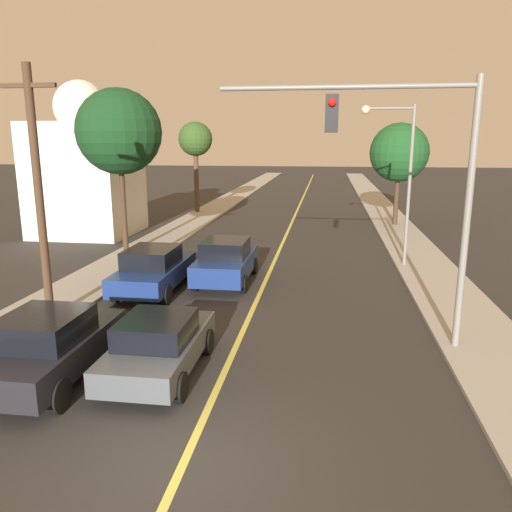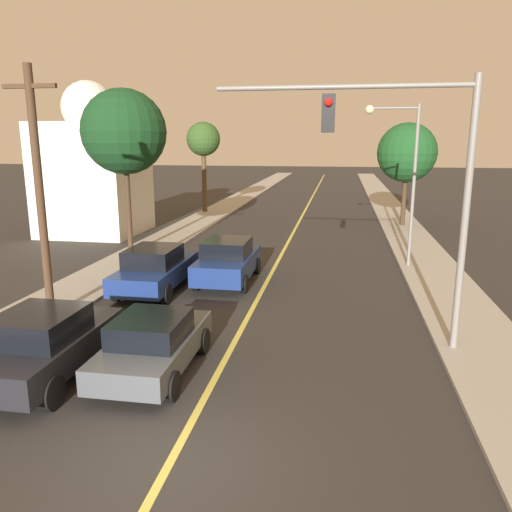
% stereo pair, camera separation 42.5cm
% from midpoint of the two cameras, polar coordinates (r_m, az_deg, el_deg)
% --- Properties ---
extents(ground_plane, '(200.00, 200.00, 0.00)m').
position_cam_midpoint_polar(ground_plane, '(9.11, -8.60, -22.73)').
color(ground_plane, '#2D2B28').
extents(road_surface, '(10.55, 80.00, 0.01)m').
position_cam_midpoint_polar(road_surface, '(43.38, 6.32, 5.96)').
color(road_surface, '#2D2B28').
rests_on(road_surface, ground).
extents(sidewalk_left, '(2.50, 80.00, 0.12)m').
position_cam_midpoint_polar(sidewalk_left, '(44.22, -2.19, 6.23)').
color(sidewalk_left, '#9E998E').
rests_on(sidewalk_left, ground).
extents(sidewalk_right, '(2.50, 80.00, 0.12)m').
position_cam_midpoint_polar(sidewalk_right, '(43.49, 14.98, 5.69)').
color(sidewalk_right, '#9E998E').
rests_on(sidewalk_right, ground).
extents(car_near_lane_front, '(1.87, 3.92, 1.41)m').
position_cam_midpoint_polar(car_near_lane_front, '(11.91, -10.63, -9.81)').
color(car_near_lane_front, '#474C51').
rests_on(car_near_lane_front, ground).
extents(car_near_lane_second, '(1.98, 4.35, 1.68)m').
position_cam_midpoint_polar(car_near_lane_second, '(19.03, -2.59, -0.53)').
color(car_near_lane_second, navy).
rests_on(car_near_lane_second, ground).
extents(car_outer_lane_front, '(1.99, 4.14, 1.62)m').
position_cam_midpoint_polar(car_outer_lane_front, '(12.30, -22.09, -9.30)').
color(car_outer_lane_front, black).
rests_on(car_outer_lane_front, ground).
extents(car_outer_lane_second, '(1.98, 4.55, 1.62)m').
position_cam_midpoint_polar(car_outer_lane_second, '(18.22, -10.78, -1.42)').
color(car_outer_lane_second, navy).
rests_on(car_outer_lane_second, ground).
extents(traffic_signal_mast, '(6.22, 0.42, 6.69)m').
position_cam_midpoint_polar(traffic_signal_mast, '(12.83, 17.80, 9.84)').
color(traffic_signal_mast, slate).
rests_on(traffic_signal_mast, ground).
extents(streetlamp_right, '(2.17, 0.36, 6.61)m').
position_cam_midpoint_polar(streetlamp_right, '(21.62, 16.84, 10.20)').
color(streetlamp_right, slate).
rests_on(streetlamp_right, ground).
extents(utility_pole_left, '(1.60, 0.24, 7.25)m').
position_cam_midpoint_polar(utility_pole_left, '(15.64, -22.80, 6.90)').
color(utility_pole_left, '#422D1E').
rests_on(utility_pole_left, ground).
extents(tree_left_near, '(3.78, 3.78, 7.46)m').
position_cam_midpoint_polar(tree_left_near, '(23.67, -14.33, 13.56)').
color(tree_left_near, '#3D2B1C').
rests_on(tree_left_near, ground).
extents(tree_left_far, '(2.45, 2.45, 6.53)m').
position_cam_midpoint_polar(tree_left_far, '(37.40, -5.71, 13.01)').
color(tree_left_far, '#4C3823').
rests_on(tree_left_far, ground).
extents(tree_right_near, '(3.59, 3.59, 6.27)m').
position_cam_midpoint_polar(tree_right_near, '(32.44, 17.24, 11.20)').
color(tree_right_near, '#3D2B1C').
rests_on(tree_right_near, ground).
extents(domed_building_left, '(5.19, 5.19, 8.56)m').
position_cam_midpoint_polar(domed_building_left, '(30.36, -17.74, 9.33)').
color(domed_building_left, beige).
rests_on(domed_building_left, ground).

